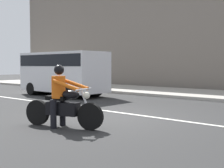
{
  "coord_description": "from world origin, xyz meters",
  "views": [
    {
      "loc": [
        5.94,
        -6.53,
        1.53
      ],
      "look_at": [
        0.62,
        -0.49,
        1.03
      ],
      "focal_mm": 48.62,
      "sensor_mm": 36.0,
      "label": 1
    }
  ],
  "objects": [
    {
      "name": "ground_plane",
      "position": [
        0.0,
        0.0,
        0.0
      ],
      "size": [
        80.0,
        80.0,
        0.0
      ],
      "primitive_type": "plane",
      "color": "#2D2D2D"
    },
    {
      "name": "sidewalk_slab",
      "position": [
        0.0,
        8.0,
        0.07
      ],
      "size": [
        40.0,
        4.4,
        0.14
      ],
      "primitive_type": "cube",
      "color": "#A8A399",
      "rests_on": "ground_plane"
    },
    {
      "name": "lane_marking_stripe",
      "position": [
        0.25,
        0.9,
        0.0
      ],
      "size": [
        18.0,
        0.14,
        0.01
      ],
      "primitive_type": "cube",
      "color": "silver",
      "rests_on": "ground_plane"
    },
    {
      "name": "motorcycle_with_rider_orange_stripe",
      "position": [
        0.15,
        -1.8,
        0.63
      ],
      "size": [
        2.11,
        0.9,
        1.54
      ],
      "color": "black",
      "rests_on": "ground_plane"
    },
    {
      "name": "parked_van_white",
      "position": [
        -5.94,
        3.25,
        1.26
      ],
      "size": [
        4.78,
        1.96,
        2.16
      ],
      "color": "silver",
      "rests_on": "ground_plane"
    }
  ]
}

